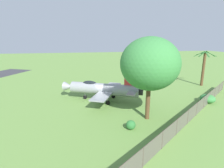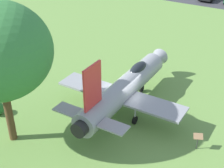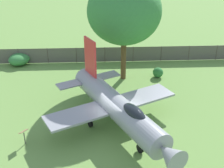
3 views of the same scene
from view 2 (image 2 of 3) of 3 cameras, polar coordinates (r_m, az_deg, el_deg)
ground_plane at (r=25.02m, az=1.94°, el=-4.53°), size 200.00×200.00×0.00m
display_jet at (r=24.27m, az=2.42°, el=-0.49°), size 11.77×9.65×5.53m
info_plaque at (r=21.71m, az=14.74°, el=-9.14°), size 0.42×0.61×1.14m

